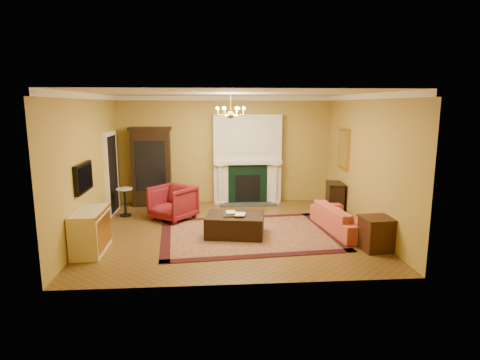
{
  "coord_description": "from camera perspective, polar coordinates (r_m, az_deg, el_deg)",
  "views": [
    {
      "loc": [
        -0.45,
        -8.59,
        2.77
      ],
      "look_at": [
        0.22,
        0.3,
        1.09
      ],
      "focal_mm": 30.0,
      "sensor_mm": 36.0,
      "label": 1
    }
  ],
  "objects": [
    {
      "name": "topiary_right",
      "position": [
        11.33,
        4.66,
        3.99
      ],
      "size": [
        0.15,
        0.15,
        0.41
      ],
      "color": "gray",
      "rests_on": "fireplace"
    },
    {
      "name": "pedestal_table",
      "position": [
        10.46,
        -16.05,
        -2.75
      ],
      "size": [
        0.4,
        0.4,
        0.71
      ],
      "color": "black",
      "rests_on": "floor"
    },
    {
      "name": "chandelier",
      "position": [
        8.6,
        -1.34,
        9.62
      ],
      "size": [
        0.63,
        0.55,
        0.53
      ],
      "color": "gold",
      "rests_on": "ceiling"
    },
    {
      "name": "book_b",
      "position": [
        8.4,
        -0.68,
        -4.04
      ],
      "size": [
        0.21,
        0.05,
        0.28
      ],
      "primitive_type": "imported",
      "rotation": [
        0.0,
        0.0,
        -0.16
      ],
      "color": "gray",
      "rests_on": "ottoman_tray"
    },
    {
      "name": "leather_ottoman",
      "position": [
        8.6,
        -0.71,
        -6.4
      ],
      "size": [
        1.33,
        1.06,
        0.45
      ],
      "primitive_type": "cube",
      "rotation": [
        0.0,
        0.0,
        -0.17
      ],
      "color": "black",
      "rests_on": "oriental_rug"
    },
    {
      "name": "ceiling",
      "position": [
        8.6,
        -1.35,
        12.29
      ],
      "size": [
        6.0,
        5.5,
        0.02
      ],
      "primitive_type": "cube",
      "color": "silver",
      "rests_on": "wall_back"
    },
    {
      "name": "end_table",
      "position": [
        8.2,
        18.82,
        -7.35
      ],
      "size": [
        0.58,
        0.58,
        0.62
      ],
      "primitive_type": "cube",
      "rotation": [
        0.0,
        0.0,
        0.09
      ],
      "color": "black",
      "rests_on": "floor"
    },
    {
      "name": "gilt_mirror",
      "position": [
        10.62,
        14.52,
        4.3
      ],
      "size": [
        0.06,
        0.76,
        1.05
      ],
      "color": "gold",
      "rests_on": "wall_right"
    },
    {
      "name": "ottoman_tray",
      "position": [
        8.49,
        -1.11,
        -4.98
      ],
      "size": [
        0.41,
        0.33,
        0.03
      ],
      "primitive_type": "cube",
      "rotation": [
        0.0,
        0.0,
        0.06
      ],
      "color": "black",
      "rests_on": "leather_ottoman"
    },
    {
      "name": "doorway",
      "position": [
        10.73,
        -17.77,
        0.93
      ],
      "size": [
        0.08,
        1.05,
        2.1
      ],
      "color": "silver",
      "rests_on": "wall_left"
    },
    {
      "name": "fireplace",
      "position": [
        11.32,
        1.04,
        2.69
      ],
      "size": [
        1.9,
        0.7,
        2.5
      ],
      "color": "silver",
      "rests_on": "wall_back"
    },
    {
      "name": "china_cabinet",
      "position": [
        11.33,
        -12.45,
        1.64
      ],
      "size": [
        1.05,
        0.5,
        2.07
      ],
      "primitive_type": "cube",
      "rotation": [
        0.0,
        0.0,
        0.02
      ],
      "color": "black",
      "rests_on": "floor"
    },
    {
      "name": "wall_left",
      "position": [
        9.05,
        -20.71,
        1.94
      ],
      "size": [
        0.02,
        5.5,
        3.0
      ],
      "primitive_type": "cube",
      "color": "#AF8B3E",
      "rests_on": "floor"
    },
    {
      "name": "wall_back",
      "position": [
        11.43,
        -2.05,
        4.3
      ],
      "size": [
        6.0,
        0.02,
        3.0
      ],
      "primitive_type": "cube",
      "color": "#AF8B3E",
      "rests_on": "floor"
    },
    {
      "name": "book_a",
      "position": [
        8.54,
        -1.98,
        -3.87
      ],
      "size": [
        0.2,
        0.04,
        0.27
      ],
      "primitive_type": "imported",
      "rotation": [
        0.0,
        0.0,
        0.09
      ],
      "color": "gray",
      "rests_on": "ottoman_tray"
    },
    {
      "name": "wall_front",
      "position": [
        5.98,
        0.11,
        -1.54
      ],
      "size": [
        6.0,
        0.02,
        3.0
      ],
      "primitive_type": "cube",
      "color": "#AF8B3E",
      "rests_on": "floor"
    },
    {
      "name": "wingback_armchair",
      "position": [
        9.88,
        -9.51,
        -2.97
      ],
      "size": [
        1.23,
        1.22,
        0.92
      ],
      "primitive_type": "imported",
      "rotation": [
        0.0,
        0.0,
        -0.69
      ],
      "color": "maroon",
      "rests_on": "floor"
    },
    {
      "name": "console_table",
      "position": [
        10.73,
        13.32,
        -2.5
      ],
      "size": [
        0.48,
        0.72,
        0.75
      ],
      "primitive_type": "cube",
      "rotation": [
        0.0,
        0.0,
        -0.14
      ],
      "color": "black",
      "rests_on": "floor"
    },
    {
      "name": "floor",
      "position": [
        9.04,
        -1.27,
        -7.22
      ],
      "size": [
        6.0,
        5.5,
        0.02
      ],
      "primitive_type": "cube",
      "color": "brown",
      "rests_on": "ground"
    },
    {
      "name": "commode",
      "position": [
        8.15,
        -20.51,
        -6.86
      ],
      "size": [
        0.53,
        1.1,
        0.81
      ],
      "primitive_type": "cube",
      "rotation": [
        0.0,
        0.0,
        0.01
      ],
      "color": "beige",
      "rests_on": "floor"
    },
    {
      "name": "coral_sofa",
      "position": [
        9.14,
        14.45,
        -4.78
      ],
      "size": [
        0.82,
        2.02,
        0.77
      ],
      "primitive_type": "imported",
      "rotation": [
        0.0,
        0.0,
        1.7
      ],
      "color": "#BD5A3C",
      "rests_on": "floor"
    },
    {
      "name": "wall_right",
      "position": [
        9.35,
        17.47,
        2.39
      ],
      "size": [
        0.02,
        5.5,
        3.0
      ],
      "primitive_type": "cube",
      "color": "#AF8B3E",
      "rests_on": "floor"
    },
    {
      "name": "tv_panel",
      "position": [
        8.49,
        -21.35,
        0.33
      ],
      "size": [
        0.09,
        0.95,
        0.58
      ],
      "color": "black",
      "rests_on": "wall_left"
    },
    {
      "name": "topiary_left",
      "position": [
        11.21,
        -1.84,
        3.88
      ],
      "size": [
        0.14,
        0.14,
        0.38
      ],
      "color": "gray",
      "rests_on": "fireplace"
    },
    {
      "name": "crown_molding",
      "position": [
        9.56,
        -1.66,
        11.71
      ],
      "size": [
        6.0,
        5.5,
        0.12
      ],
      "color": "white",
      "rests_on": "ceiling"
    },
    {
      "name": "oriental_rug",
      "position": [
        8.75,
        1.16,
        -7.7
      ],
      "size": [
        3.94,
        3.09,
        0.01
      ],
      "primitive_type": "cube",
      "rotation": [
        0.0,
        0.0,
        0.09
      ],
      "color": "#400E0D",
      "rests_on": "floor"
    }
  ]
}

